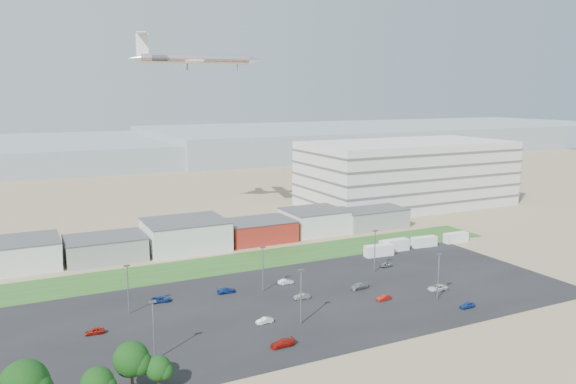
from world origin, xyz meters
TOP-DOWN VIEW (x-y plane):
  - ground at (0.00, 0.00)m, footprint 700.00×700.00m
  - parking_lot at (5.00, 20.00)m, footprint 120.00×50.00m
  - grass_strip at (0.00, 52.00)m, footprint 160.00×16.00m
  - hills_backdrop at (40.00, 315.00)m, footprint 700.00×200.00m
  - building_row at (-17.00, 71.00)m, footprint 170.00×20.00m
  - parking_garage at (90.00, 95.00)m, footprint 80.00×40.00m
  - box_trailer_a at (38.64, 40.62)m, footprint 8.26×3.12m
  - box_trailer_b at (45.30, 42.76)m, footprint 8.66×2.81m
  - box_trailer_c at (55.84, 42.71)m, footprint 7.77×2.98m
  - box_trailer_d at (67.36, 42.26)m, footprint 7.71×2.68m
  - tree_right at (-34.85, -0.78)m, footprint 5.64×5.64m
  - tree_near at (-31.36, -2.53)m, footprint 4.05×4.05m
  - lightpole_front_l at (-29.68, 7.18)m, footprint 1.19×0.50m
  - lightpole_front_m at (-1.32, 9.68)m, footprint 1.26×0.52m
  - lightpole_front_r at (30.54, 8.02)m, footprint 1.18×0.49m
  - lightpole_back_l at (-29.66, 29.21)m, footprint 1.18×0.49m
  - lightpole_back_m at (-0.57, 29.14)m, footprint 1.20×0.50m
  - lightpole_back_r at (29.44, 29.55)m, footprint 1.24×0.52m
  - airliner at (9.39, 106.05)m, footprint 49.07×38.81m
  - parked_car_0 at (34.38, 12.37)m, footprint 4.67×2.21m
  - parked_car_1 at (20.14, 12.76)m, footprint 3.45×1.47m
  - parked_car_2 at (32.87, 1.67)m, footprint 3.46×1.45m
  - parked_car_3 at (-8.77, 2.37)m, footprint 4.44×1.88m
  - parked_car_4 at (-7.44, 12.88)m, footprint 3.51×1.47m
  - parked_car_5 at (-37.12, 22.10)m, footprint 3.53×1.63m
  - parked_car_6 at (-8.21, 31.77)m, footprint 4.19×1.85m
  - parked_car_7 at (4.97, 21.23)m, footprint 3.69×1.54m
  - parked_car_8 at (34.65, 31.71)m, footprint 3.68×1.67m
  - parked_car_9 at (-22.38, 32.76)m, footprint 4.36×2.36m
  - parked_car_11 at (6.07, 31.20)m, footprint 3.68×1.38m
  - parked_car_12 at (19.35, 21.01)m, footprint 4.57×2.22m

SIDE VIEW (x-z plane):
  - ground at x=0.00m, z-range 0.00..0.00m
  - parking_lot at x=5.00m, z-range 0.00..0.01m
  - grass_strip at x=0.00m, z-range 0.00..0.02m
  - parked_car_1 at x=20.14m, z-range 0.00..1.11m
  - parked_car_4 at x=-7.44m, z-range 0.00..1.13m
  - parked_car_9 at x=-22.38m, z-range 0.00..1.16m
  - parked_car_5 at x=-37.12m, z-range 0.00..1.17m
  - parked_car_2 at x=32.87m, z-range 0.00..1.17m
  - parked_car_7 at x=4.97m, z-range 0.00..1.19m
  - parked_car_6 at x=-8.21m, z-range 0.00..1.20m
  - parked_car_11 at x=6.07m, z-range 0.00..1.20m
  - parked_car_8 at x=34.65m, z-range 0.00..1.23m
  - parked_car_3 at x=-8.77m, z-range 0.00..1.28m
  - parked_car_12 at x=19.35m, z-range 0.00..1.28m
  - parked_car_0 at x=34.38m, z-range 0.00..1.29m
  - box_trailer_c at x=55.84m, z-range 0.00..2.85m
  - box_trailer_d at x=67.36m, z-range 0.00..2.86m
  - box_trailer_a at x=38.64m, z-range 0.00..3.04m
  - box_trailer_b at x=45.30m, z-range 0.00..3.23m
  - tree_near at x=-31.36m, z-range 0.00..6.08m
  - building_row at x=-17.00m, z-range 0.00..8.00m
  - tree_right at x=-34.85m, z-range 0.00..8.47m
  - hills_backdrop at x=40.00m, z-range 0.00..9.00m
  - lightpole_back_l at x=-29.66m, z-range 0.00..10.03m
  - lightpole_front_r at x=30.54m, z-range 0.00..10.04m
  - lightpole_front_l at x=-29.68m, z-range 0.00..10.12m
  - lightpole_back_m at x=-0.57m, z-range 0.00..10.17m
  - lightpole_back_r at x=29.44m, z-range 0.00..10.52m
  - lightpole_front_m at x=-1.32m, z-range 0.00..10.69m
  - parking_garage at x=90.00m, z-range 0.00..25.00m
  - airliner at x=9.39m, z-range 48.25..61.07m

